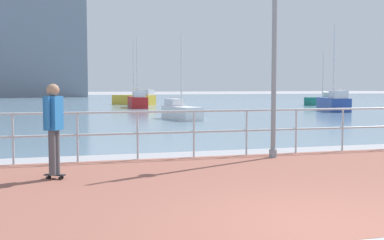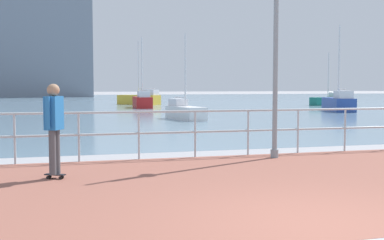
% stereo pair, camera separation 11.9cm
% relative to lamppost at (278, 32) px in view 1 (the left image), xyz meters
% --- Properties ---
extents(ground, '(220.00, 220.00, 0.00)m').
position_rel_lamppost_xyz_m(ground, '(-1.99, 34.53, -3.09)').
color(ground, '#9E9EA3').
extents(brick_paving, '(28.00, 6.58, 0.01)m').
position_rel_lamppost_xyz_m(brick_paving, '(-1.99, -2.77, -3.08)').
color(brick_paving, '#935647').
rests_on(brick_paving, ground).
extents(harbor_water, '(180.00, 88.00, 0.00)m').
position_rel_lamppost_xyz_m(harbor_water, '(-1.99, 45.52, -3.09)').
color(harbor_water, '#6B899E').
rests_on(harbor_water, ground).
extents(waterfront_railing, '(25.25, 0.06, 1.17)m').
position_rel_lamppost_xyz_m(waterfront_railing, '(-1.99, 0.52, -2.28)').
color(waterfront_railing, '#B2BCC1').
rests_on(waterfront_railing, ground).
extents(lamppost, '(0.74, 0.55, 5.58)m').
position_rel_lamppost_xyz_m(lamppost, '(0.00, 0.00, 0.00)').
color(lamppost, gray).
rests_on(lamppost, ground).
extents(skateboarder, '(0.41, 0.53, 1.80)m').
position_rel_lamppost_xyz_m(skateboarder, '(-5.29, -1.45, -2.00)').
color(skateboarder, black).
rests_on(skateboarder, ground).
extents(sailboat_white, '(1.56, 3.35, 4.52)m').
position_rel_lamppost_xyz_m(sailboat_white, '(0.99, 13.56, -2.66)').
color(sailboat_white, white).
rests_on(sailboat_white, ground).
extents(sailboat_ivory, '(2.56, 4.53, 6.08)m').
position_rel_lamppost_xyz_m(sailboat_ivory, '(13.58, 18.87, -2.51)').
color(sailboat_ivory, '#284799').
rests_on(sailboat_ivory, ground).
extents(sailboat_yellow, '(1.51, 4.20, 5.80)m').
position_rel_lamppost_xyz_m(sailboat_yellow, '(0.96, 27.75, -2.53)').
color(sailboat_yellow, '#B21E1E').
rests_on(sailboat_yellow, ground).
extents(sailboat_navy, '(3.59, 1.65, 4.86)m').
position_rel_lamppost_xyz_m(sailboat_navy, '(18.50, 28.29, -2.62)').
color(sailboat_navy, '#197266').
rests_on(sailboat_navy, ground).
extents(sailboat_gray, '(3.95, 4.00, 6.03)m').
position_rel_lamppost_xyz_m(sailboat_gray, '(1.77, 34.34, -2.51)').
color(sailboat_gray, gold).
rests_on(sailboat_gray, ground).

